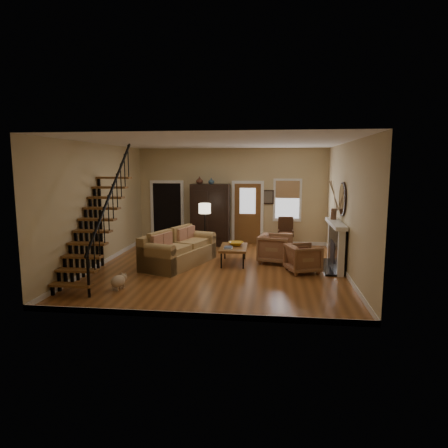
# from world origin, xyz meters

# --- Properties ---
(room) EXTENTS (7.00, 7.33, 3.30)m
(room) POSITION_xyz_m (-0.41, 1.76, 1.51)
(room) COLOR brown
(room) RESTS_ON ground
(staircase) EXTENTS (0.94, 2.80, 3.20)m
(staircase) POSITION_xyz_m (-2.78, -1.30, 1.60)
(staircase) COLOR brown
(staircase) RESTS_ON ground
(fireplace) EXTENTS (0.33, 1.95, 2.30)m
(fireplace) POSITION_xyz_m (3.13, 0.50, 0.74)
(fireplace) COLOR black
(fireplace) RESTS_ON ground
(armoire) EXTENTS (1.30, 0.60, 2.10)m
(armoire) POSITION_xyz_m (-0.70, 3.15, 1.05)
(armoire) COLOR black
(armoire) RESTS_ON ground
(vase_a) EXTENTS (0.24, 0.24, 0.25)m
(vase_a) POSITION_xyz_m (-1.05, 3.05, 2.22)
(vase_a) COLOR #4C2619
(vase_a) RESTS_ON armoire
(vase_b) EXTENTS (0.20, 0.20, 0.21)m
(vase_b) POSITION_xyz_m (-0.65, 3.05, 2.21)
(vase_b) COLOR #334C60
(vase_b) RESTS_ON armoire
(sofa) EXTENTS (1.78, 2.62, 0.90)m
(sofa) POSITION_xyz_m (-1.13, 0.32, 0.45)
(sofa) COLOR #9F7C48
(sofa) RESTS_ON ground
(coffee_table) EXTENTS (0.77, 1.28, 0.48)m
(coffee_table) POSITION_xyz_m (0.34, 0.64, 0.24)
(coffee_table) COLOR brown
(coffee_table) RESTS_ON ground
(bowl) EXTENTS (0.43, 0.43, 0.11)m
(bowl) POSITION_xyz_m (0.39, 0.79, 0.54)
(bowl) COLOR #C38B17
(bowl) RESTS_ON coffee_table
(books) EXTENTS (0.23, 0.31, 0.06)m
(books) POSITION_xyz_m (0.22, 0.34, 0.51)
(books) COLOR beige
(books) RESTS_ON coffee_table
(armchair_left) EXTENTS (1.01, 0.99, 0.73)m
(armchair_left) POSITION_xyz_m (2.20, -0.07, 0.36)
(armchair_left) COLOR brown
(armchair_left) RESTS_ON ground
(armchair_right) EXTENTS (1.04, 1.02, 0.80)m
(armchair_right) POSITION_xyz_m (1.50, 0.89, 0.40)
(armchair_right) COLOR brown
(armchair_right) RESTS_ON ground
(floor_lamp) EXTENTS (0.39, 0.39, 1.59)m
(floor_lamp) POSITION_xyz_m (-0.63, 1.62, 0.79)
(floor_lamp) COLOR black
(floor_lamp) RESTS_ON ground
(side_chair) EXTENTS (0.54, 0.54, 1.02)m
(side_chair) POSITION_xyz_m (1.85, 2.95, 0.51)
(side_chair) COLOR #382012
(side_chair) RESTS_ON ground
(dog) EXTENTS (0.36, 0.50, 0.33)m
(dog) POSITION_xyz_m (-1.97, -2.02, 0.17)
(dog) COLOR #C8AD89
(dog) RESTS_ON ground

